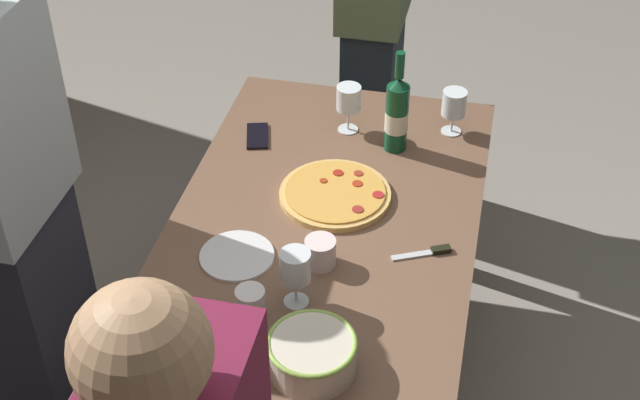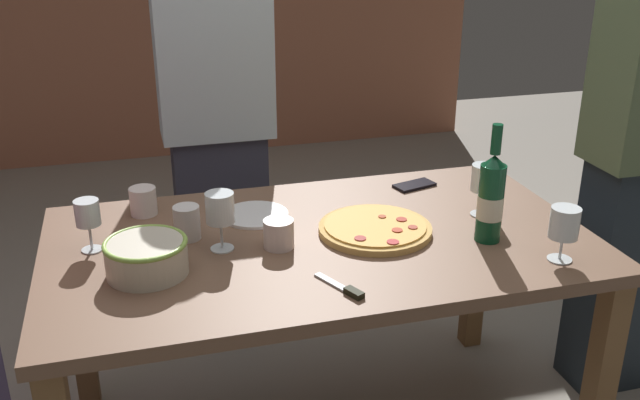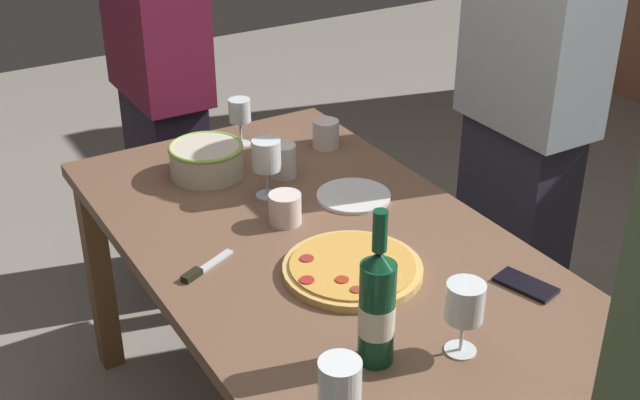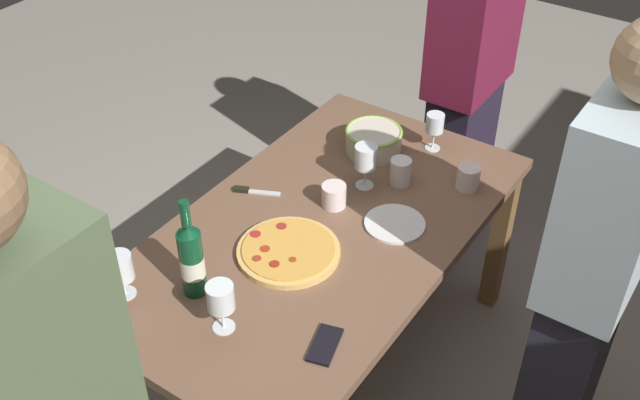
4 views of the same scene
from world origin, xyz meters
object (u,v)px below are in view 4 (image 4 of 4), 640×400
(dining_table, at_px, (320,248))
(side_plate, at_px, (395,224))
(pizza, at_px, (288,251))
(wine_glass_near_pizza, at_px, (120,268))
(person_guest_right, at_px, (593,275))
(wine_bottle, at_px, (192,259))
(cup_spare, at_px, (468,177))
(pizza_knife, at_px, (250,191))
(wine_glass_far_left, at_px, (221,298))
(wine_glass_far_right, at_px, (435,125))
(cup_ceramic, at_px, (400,172))
(cell_phone, at_px, (325,345))
(person_host, at_px, (468,83))
(cup_amber, at_px, (334,196))
(serving_bowl, at_px, (374,140))
(wine_glass_by_bottle, at_px, (366,159))

(dining_table, height_order, side_plate, side_plate)
(pizza, distance_m, wine_glass_near_pizza, 0.54)
(person_guest_right, bearing_deg, wine_bottle, 20.93)
(cup_spare, height_order, person_guest_right, person_guest_right)
(cup_spare, distance_m, pizza_knife, 0.79)
(wine_glass_far_left, relative_size, wine_glass_far_right, 1.09)
(pizza, distance_m, wine_glass_far_right, 0.83)
(cup_ceramic, bearing_deg, wine_glass_far_right, -178.66)
(dining_table, relative_size, cell_phone, 11.11)
(person_host, bearing_deg, cup_amber, -1.79)
(wine_glass_far_right, xyz_separation_m, cup_amber, (0.52, -0.12, -0.07))
(cup_amber, xyz_separation_m, side_plate, (-0.03, 0.23, -0.04))
(pizza_knife, bearing_deg, side_plate, 104.24)
(serving_bowl, distance_m, cup_amber, 0.38)
(wine_glass_far_left, bearing_deg, wine_glass_by_bottle, -178.56)
(dining_table, relative_size, side_plate, 7.57)
(wine_bottle, relative_size, wine_glass_far_left, 2.10)
(pizza, xyz_separation_m, wine_glass_by_bottle, (-0.46, 0.01, 0.11))
(wine_bottle, height_order, wine_glass_far_right, wine_bottle)
(person_guest_right, bearing_deg, wine_glass_near_pizza, 21.72)
(cup_spare, xyz_separation_m, pizza_knife, (0.47, -0.64, -0.04))
(wine_glass_near_pizza, relative_size, wine_glass_by_bottle, 0.91)
(pizza_knife, height_order, person_host, person_host)
(wine_glass_far_right, bearing_deg, cup_ceramic, 1.34)
(dining_table, bearing_deg, cell_phone, 35.84)
(dining_table, relative_size, person_host, 1.01)
(wine_glass_far_left, relative_size, cell_phone, 1.16)
(wine_glass_near_pizza, relative_size, pizza_knife, 0.95)
(wine_glass_near_pizza, relative_size, person_host, 0.10)
(wine_bottle, xyz_separation_m, wine_glass_near_pizza, (0.13, -0.17, -0.02))
(side_plate, bearing_deg, person_host, -168.66)
(pizza, height_order, cell_phone, pizza)
(cup_amber, bearing_deg, dining_table, 13.00)
(serving_bowl, xyz_separation_m, wine_glass_by_bottle, (0.21, 0.09, 0.07))
(serving_bowl, bearing_deg, person_guest_right, 71.36)
(cup_spare, bearing_deg, wine_glass_by_bottle, -56.98)
(pizza, bearing_deg, wine_glass_by_bottle, 178.49)
(wine_glass_by_bottle, distance_m, cup_amber, 0.18)
(dining_table, bearing_deg, cup_ceramic, 165.45)
(cup_amber, distance_m, cell_phone, 0.66)
(wine_glass_near_pizza, distance_m, wine_glass_by_bottle, 0.95)
(cup_spare, xyz_separation_m, person_host, (-0.64, -0.31, -0.00))
(wine_glass_far_right, relative_size, cell_phone, 1.07)
(pizza_knife, bearing_deg, cell_phone, 54.41)
(wine_glass_near_pizza, height_order, wine_glass_by_bottle, wine_glass_by_bottle)
(cell_phone, bearing_deg, person_host, 85.33)
(wine_glass_near_pizza, height_order, wine_glass_far_left, wine_glass_far_left)
(pizza_knife, bearing_deg, cup_spare, 126.45)
(cup_amber, distance_m, cup_spare, 0.50)
(dining_table, bearing_deg, person_host, 179.56)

